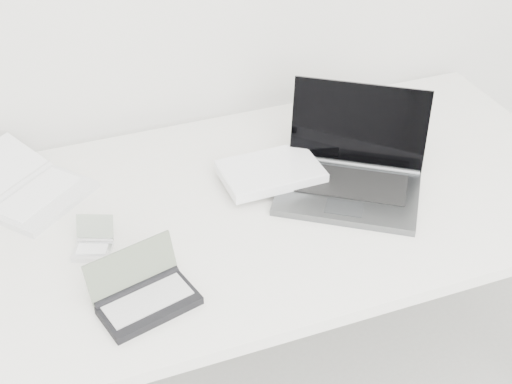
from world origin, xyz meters
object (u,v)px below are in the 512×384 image
object	(u,v)px
desk	(262,216)
palmtop_charcoal	(144,295)
laptop_large	(325,173)
netbook_open_white	(29,191)

from	to	relation	value
desk	palmtop_charcoal	xyz separation A→B (m)	(-0.34, -0.23, 0.07)
laptop_large	palmtop_charcoal	bearing A→B (deg)	-120.66
netbook_open_white	desk	bearing A→B (deg)	-62.15
palmtop_charcoal	laptop_large	bearing A→B (deg)	10.51
desk	palmtop_charcoal	bearing A→B (deg)	-145.52
desk	laptop_large	size ratio (longest dim) A/B	3.24
desk	netbook_open_white	bearing A→B (deg)	157.77
desk	laptop_large	world-z (taller)	laptop_large
netbook_open_white	laptop_large	bearing A→B (deg)	-56.81
laptop_large	netbook_open_white	bearing A→B (deg)	-162.74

